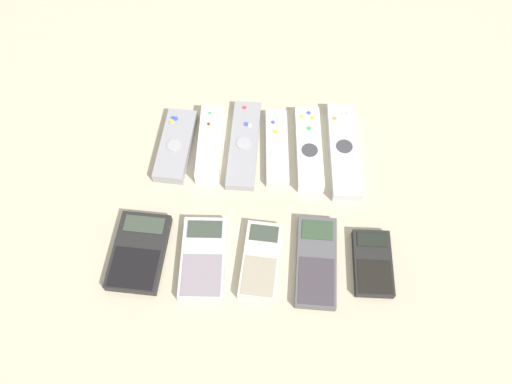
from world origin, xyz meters
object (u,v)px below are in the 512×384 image
remote_0 (176,145)px  calculator_1 (203,258)px  calculator_2 (261,260)px  remote_3 (277,147)px  remote_1 (210,143)px  remote_4 (309,148)px  remote_5 (344,150)px  calculator_0 (139,252)px  remote_2 (244,144)px  calculator_4 (373,263)px  calculator_3 (316,262)px

remote_0 → calculator_1: (0.08, -0.22, -0.00)m
calculator_2 → calculator_1: bearing=-175.4°
remote_3 → calculator_1: size_ratio=1.14×
remote_1 → calculator_1: size_ratio=1.12×
remote_1 → remote_4: (0.19, 0.00, -0.00)m
remote_4 → calculator_1: bearing=-130.4°
remote_0 → remote_5: bearing=4.4°
calculator_0 → calculator_1: size_ratio=0.98×
remote_2 → remote_4: remote_4 is taller
calculator_2 → calculator_4: size_ratio=1.20×
remote_2 → calculator_4: size_ratio=1.69×
calculator_1 → remote_1: bearing=90.7°
calculator_0 → calculator_1: same height
calculator_2 → calculator_4: bearing=5.7°
remote_0 → remote_4: bearing=4.8°
calculator_2 → calculator_4: 0.19m
remote_3 → calculator_0: bearing=-138.0°
remote_5 → calculator_1: 0.33m
calculator_0 → calculator_4: 0.39m
remote_3 → calculator_3: (0.07, -0.23, 0.00)m
calculator_4 → remote_5: bearing=100.1°
calculator_4 → remote_0: bearing=148.3°
remote_2 → remote_5: 0.19m
calculator_1 → calculator_4: size_ratio=1.27×
calculator_4 → calculator_2: bearing=-178.8°
remote_4 → calculator_0: (-0.29, -0.23, -0.00)m
remote_3 → remote_1: bearing=178.0°
remote_1 → calculator_3: size_ratio=1.02×
remote_3 → calculator_0: 0.32m
calculator_4 → remote_2: bearing=134.8°
calculator_3 → remote_0: bearing=141.9°
remote_0 → remote_1: 0.07m
remote_3 → calculator_2: same height
remote_5 → calculator_0: 0.42m
remote_0 → calculator_4: (0.36, -0.22, -0.00)m
remote_3 → remote_4: remote_4 is taller
remote_2 → calculator_2: (0.04, -0.23, 0.00)m
remote_1 → calculator_0: (-0.10, -0.23, -0.00)m
remote_0 → remote_2: (0.13, 0.01, -0.00)m
calculator_1 → calculator_2: size_ratio=1.06×
remote_0 → calculator_2: 0.28m
remote_4 → calculator_3: bearing=-89.5°
calculator_0 → calculator_2: same height
calculator_2 → calculator_3: size_ratio=0.86×
remote_1 → remote_5: remote_1 is taller
calculator_2 → calculator_4: calculator_2 is taller
remote_1 → remote_4: 0.19m
remote_5 → calculator_1: remote_5 is taller
remote_0 → remote_2: bearing=8.2°
remote_4 → calculator_4: (0.11, -0.22, -0.00)m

